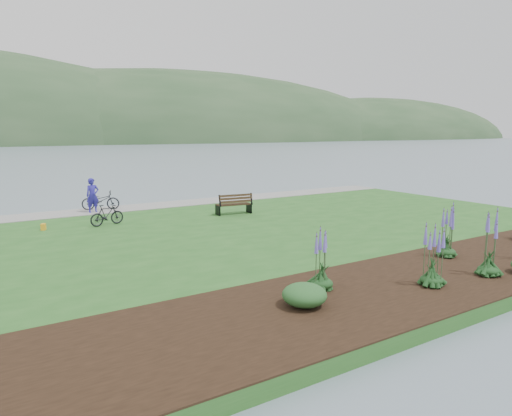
# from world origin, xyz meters

# --- Properties ---
(ground) EXTENTS (600.00, 600.00, 0.00)m
(ground) POSITION_xyz_m (0.00, 0.00, 0.00)
(ground) COLOR slate
(ground) RESTS_ON ground
(lawn) EXTENTS (34.00, 20.00, 0.40)m
(lawn) POSITION_xyz_m (0.00, -2.00, 0.20)
(lawn) COLOR #23571E
(lawn) RESTS_ON ground
(shoreline_path) EXTENTS (34.00, 2.20, 0.03)m
(shoreline_path) POSITION_xyz_m (0.00, 6.90, 0.42)
(shoreline_path) COLOR gray
(shoreline_path) RESTS_ON lawn
(garden_bed) EXTENTS (24.00, 4.40, 0.04)m
(garden_bed) POSITION_xyz_m (3.00, -9.80, 0.42)
(garden_bed) COLOR black
(garden_bed) RESTS_ON lawn
(far_hillside) EXTENTS (580.00, 80.00, 38.00)m
(far_hillside) POSITION_xyz_m (20.00, 170.00, 0.00)
(far_hillside) COLOR #2B4A29
(far_hillside) RESTS_ON ground
(park_bench) EXTENTS (1.87, 0.95, 1.11)m
(park_bench) POSITION_xyz_m (2.80, 2.15, 0.95)
(park_bench) COLOR black
(park_bench) RESTS_ON lawn
(person) EXTENTS (0.83, 0.61, 2.14)m
(person) POSITION_xyz_m (-3.25, 6.51, 1.47)
(person) COLOR #292197
(person) RESTS_ON lawn
(bicycle_a) EXTENTS (1.32, 2.09, 1.03)m
(bicycle_a) POSITION_xyz_m (-2.70, 7.20, 0.92)
(bicycle_a) COLOR black
(bicycle_a) RESTS_ON lawn
(bicycle_b) EXTENTS (0.79, 1.66, 0.96)m
(bicycle_b) POSITION_xyz_m (-3.47, 2.80, 0.88)
(bicycle_b) COLOR black
(bicycle_b) RESTS_ON lawn
(pannier) EXTENTS (0.25, 0.30, 0.28)m
(pannier) POSITION_xyz_m (-6.08, 3.25, 0.54)
(pannier) COLOR #F3A41C
(pannier) RESTS_ON lawn
(echium_0) EXTENTS (0.62, 0.62, 2.17)m
(echium_0) POSITION_xyz_m (4.13, -10.70, 1.32)
(echium_0) COLOR #143716
(echium_0) RESTS_ON garden_bed
(echium_1) EXTENTS (0.62, 0.62, 1.98)m
(echium_1) POSITION_xyz_m (4.88, -8.77, 1.28)
(echium_1) COLOR #143716
(echium_1) RESTS_ON garden_bed
(echium_4) EXTENTS (0.62, 0.62, 1.97)m
(echium_4) POSITION_xyz_m (-0.79, -9.00, 1.23)
(echium_4) COLOR #143716
(echium_4) RESTS_ON garden_bed
(echium_5) EXTENTS (0.62, 0.62, 1.90)m
(echium_5) POSITION_xyz_m (1.95, -10.39, 1.24)
(echium_5) COLOR #143716
(echium_5) RESTS_ON garden_bed
(shrub_0) EXTENTS (1.10, 1.10, 0.55)m
(shrub_0) POSITION_xyz_m (-1.93, -9.71, 0.71)
(shrub_0) COLOR #1E4C21
(shrub_0) RESTS_ON garden_bed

